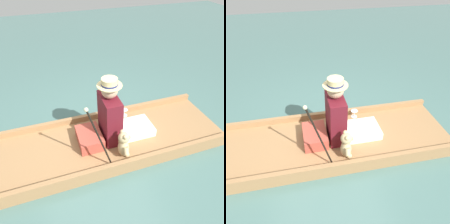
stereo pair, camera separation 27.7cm
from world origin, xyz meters
TOP-DOWN VIEW (x-y plane):
  - ground_plane at (0.00, 0.00)m, footprint 16.00×16.00m
  - punt_boat at (0.00, 0.00)m, footprint 1.07×3.22m
  - seat_cushion at (-0.02, -0.24)m, footprint 0.44×0.31m
  - seated_person at (-0.03, 0.13)m, footprint 0.43×0.76m
  - teddy_bear at (0.33, 0.10)m, footprint 0.26×0.16m
  - wine_glass at (-0.41, 0.41)m, footprint 0.10×0.10m
  - walking_cane at (0.43, -0.24)m, footprint 0.04×0.29m

SIDE VIEW (x-z plane):
  - ground_plane at x=0.00m, z-range 0.00..0.00m
  - punt_boat at x=0.00m, z-range -0.03..0.16m
  - wine_glass at x=-0.41m, z-range 0.13..0.24m
  - seat_cushion at x=-0.02m, z-range 0.11..0.27m
  - teddy_bear at x=0.33m, z-range 0.10..0.47m
  - seated_person at x=-0.03m, z-range -0.02..0.89m
  - walking_cane at x=0.43m, z-range 0.18..1.09m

